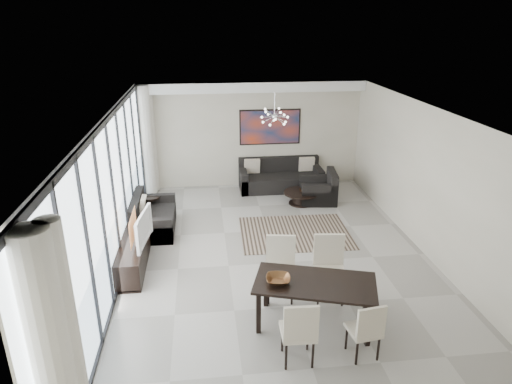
{
  "coord_description": "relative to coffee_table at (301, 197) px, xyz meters",
  "views": [
    {
      "loc": [
        -1.36,
        -7.67,
        4.48
      ],
      "look_at": [
        -0.35,
        0.64,
        1.25
      ],
      "focal_mm": 32.0,
      "sensor_mm": 36.0,
      "label": 1
    }
  ],
  "objects": [
    {
      "name": "room_shell",
      "position": [
        -0.62,
        -2.91,
        1.27
      ],
      "size": [
        6.0,
        9.0,
        2.9
      ],
      "color": "#A8A39B",
      "rests_on": "ground"
    },
    {
      "name": "window_wall",
      "position": [
        -3.94,
        -2.91,
        1.29
      ],
      "size": [
        0.37,
        8.95,
        2.9
      ],
      "color": "silver",
      "rests_on": "floor"
    },
    {
      "name": "soffit",
      "position": [
        -1.08,
        1.39,
        2.59
      ],
      "size": [
        5.98,
        0.4,
        0.26
      ],
      "primitive_type": "cube",
      "color": "white",
      "rests_on": "room_shell"
    },
    {
      "name": "painting",
      "position": [
        -0.58,
        1.56,
        1.47
      ],
      "size": [
        1.68,
        0.04,
        0.98
      ],
      "primitive_type": "cube",
      "color": "#BA3919",
      "rests_on": "room_shell"
    },
    {
      "name": "chandelier",
      "position": [
        -0.78,
        -0.41,
        2.17
      ],
      "size": [
        0.66,
        0.66,
        0.71
      ],
      "color": "silver",
      "rests_on": "room_shell"
    },
    {
      "name": "rug",
      "position": [
        -0.49,
        -1.66,
        -0.17
      ],
      "size": [
        2.43,
        1.9,
        0.01
      ],
      "primitive_type": "cube",
      "rotation": [
        0.0,
        0.0,
        -0.03
      ],
      "color": "black",
      "rests_on": "floor"
    },
    {
      "name": "coffee_table",
      "position": [
        0.0,
        0.0,
        0.0
      ],
      "size": [
        0.89,
        0.89,
        0.31
      ],
      "color": "black",
      "rests_on": "floor"
    },
    {
      "name": "bowl_coffee",
      "position": [
        0.07,
        0.01,
        0.17
      ],
      "size": [
        0.28,
        0.28,
        0.08
      ],
      "primitive_type": "imported",
      "rotation": [
        0.0,
        0.0,
        0.15
      ],
      "color": "brown",
      "rests_on": "coffee_table"
    },
    {
      "name": "sofa_main",
      "position": [
        -0.34,
        1.16,
        0.1
      ],
      "size": [
        2.26,
        0.92,
        0.82
      ],
      "color": "black",
      "rests_on": "floor"
    },
    {
      "name": "loveseat",
      "position": [
        -3.63,
        -1.12,
        0.09
      ],
      "size": [
        0.89,
        1.58,
        0.79
      ],
      "color": "black",
      "rests_on": "floor"
    },
    {
      "name": "armchair",
      "position": [
        0.51,
        0.14,
        0.1
      ],
      "size": [
        1.01,
        1.05,
        0.8
      ],
      "color": "black",
      "rests_on": "floor"
    },
    {
      "name": "side_table",
      "position": [
        -3.69,
        -0.49,
        0.2
      ],
      "size": [
        0.41,
        0.41,
        0.56
      ],
      "color": "black",
      "rests_on": "floor"
    },
    {
      "name": "tv_console",
      "position": [
        -3.84,
        -2.8,
        0.09
      ],
      "size": [
        0.48,
        1.7,
        0.53
      ],
      "primitive_type": "cube",
      "color": "black",
      "rests_on": "floor"
    },
    {
      "name": "television",
      "position": [
        -3.68,
        -2.77,
        0.65
      ],
      "size": [
        0.27,
        1.05,
        0.6
      ],
      "primitive_type": "imported",
      "rotation": [
        0.0,
        0.0,
        1.44
      ],
      "color": "gray",
      "rests_on": "tv_console"
    },
    {
      "name": "dining_table",
      "position": [
        -0.85,
        -4.84,
        0.49
      ],
      "size": [
        2.0,
        1.4,
        0.75
      ],
      "color": "black",
      "rests_on": "floor"
    },
    {
      "name": "dining_chair_sw",
      "position": [
        -1.26,
        -5.67,
        0.4
      ],
      "size": [
        0.48,
        0.48,
        1.01
      ],
      "color": "beige",
      "rests_on": "floor"
    },
    {
      "name": "dining_chair_se",
      "position": [
        -0.32,
        -5.68,
        0.34
      ],
      "size": [
        0.47,
        0.47,
        0.9
      ],
      "color": "beige",
      "rests_on": "floor"
    },
    {
      "name": "dining_chair_nw",
      "position": [
        -1.22,
        -3.96,
        0.44
      ],
      "size": [
        0.56,
        0.56,
        1.07
      ],
      "color": "beige",
      "rests_on": "floor"
    },
    {
      "name": "dining_chair_ne",
      "position": [
        -0.42,
        -4.1,
        0.46
      ],
      "size": [
        0.57,
        0.57,
        1.11
      ],
      "color": "beige",
      "rests_on": "floor"
    },
    {
      "name": "bowl_dining",
      "position": [
        -1.4,
        -4.77,
        0.62
      ],
      "size": [
        0.42,
        0.42,
        0.09
      ],
      "primitive_type": "imported",
      "rotation": [
        0.0,
        0.0,
        -0.14
      ],
      "color": "brown",
      "rests_on": "dining_table"
    }
  ]
}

